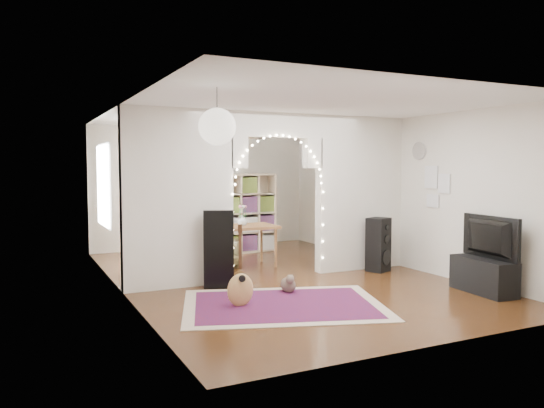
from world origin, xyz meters
name	(u,v)px	position (x,y,z in m)	size (l,w,h in m)	color
floor	(276,277)	(0.00, 0.00, 0.00)	(7.50, 7.50, 0.00)	black
ceiling	(276,113)	(0.00, 0.00, 2.70)	(5.00, 7.50, 0.02)	white
wall_back	(203,188)	(0.00, 3.75, 1.35)	(5.00, 0.02, 2.70)	silver
wall_front	(442,214)	(0.00, -3.75, 1.35)	(5.00, 0.02, 2.70)	silver
wall_left	(121,200)	(-2.50, 0.00, 1.35)	(0.02, 7.50, 2.70)	silver
wall_right	(397,192)	(2.50, 0.00, 1.35)	(0.02, 7.50, 2.70)	silver
divider_wall	(276,191)	(0.00, 0.00, 1.42)	(5.00, 0.20, 2.70)	silver
fairy_lights	(280,184)	(0.00, -0.13, 1.55)	(1.64, 0.04, 1.60)	#FFEABF
window	(103,185)	(-2.47, 1.80, 1.50)	(0.04, 1.20, 1.40)	white
wall_clock	(419,151)	(2.48, -0.60, 2.10)	(0.31, 0.31, 0.03)	white
picture_frames	(435,186)	(2.48, -1.00, 1.50)	(0.02, 0.50, 0.70)	white
paper_lantern	(217,127)	(-1.90, -2.40, 2.25)	(0.40, 0.40, 0.40)	white
ceiling_fan	(231,137)	(0.00, 2.00, 2.40)	(1.10, 1.10, 0.30)	#B3833B
area_rug	(283,305)	(-0.72, -1.66, 0.01)	(2.60, 1.94, 0.02)	maroon
guitar_case	(219,249)	(-1.13, -0.34, 0.59)	(0.45, 0.15, 1.18)	black
acoustic_guitar	(240,277)	(-1.26, -1.48, 0.40)	(0.39, 0.27, 0.92)	#BF804C
tabby_cat	(288,284)	(-0.33, -1.07, 0.12)	(0.27, 0.46, 0.30)	brown
floor_speaker	(378,245)	(1.82, -0.35, 0.47)	(0.46, 0.43, 0.94)	black
media_console	(483,276)	(2.20, -2.31, 0.25)	(0.40, 1.00, 0.50)	black
tv	(485,237)	(2.20, -2.31, 0.81)	(1.07, 0.14, 0.62)	black
bookcase	(238,213)	(0.39, 2.60, 0.84)	(1.64, 0.42, 1.68)	beige
dining_table	(242,229)	(-0.14, 1.10, 0.68)	(1.22, 0.82, 0.76)	brown
flower_vase	(242,220)	(-0.14, 1.10, 0.85)	(0.18, 0.18, 0.19)	white
dining_chair_left	(209,263)	(-1.05, 0.35, 0.27)	(0.57, 0.58, 0.53)	brown
dining_chair_right	(219,253)	(-0.59, 1.10, 0.27)	(0.58, 0.60, 0.54)	brown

